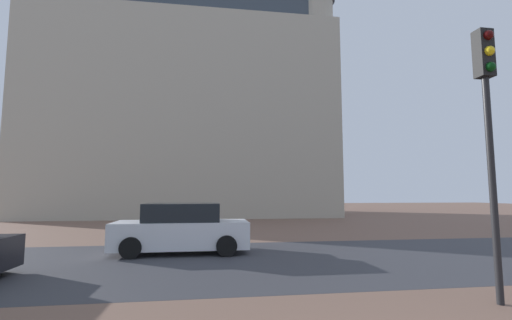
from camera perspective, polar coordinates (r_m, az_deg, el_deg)
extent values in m
plane|color=brown|center=(12.13, 1.28, -14.73)|extent=(120.00, 120.00, 0.00)
cube|color=#38383D|center=(10.42, 2.95, -16.19)|extent=(120.00, 7.07, 0.00)
cube|color=#B2A893|center=(34.04, -11.15, 5.48)|extent=(25.56, 13.93, 16.89)
cube|color=#38424C|center=(37.12, -10.84, 20.25)|extent=(23.51, 12.82, 2.40)
cube|color=#B2A893|center=(36.06, -10.67, 16.53)|extent=(5.67, 5.67, 30.99)
cylinder|color=#B2A893|center=(31.92, -32.63, 10.51)|extent=(2.80, 2.80, 20.66)
cylinder|color=#B2A893|center=(30.43, 10.34, 8.76)|extent=(2.80, 2.80, 18.92)
cube|color=silver|center=(11.71, -12.26, -11.98)|extent=(4.29, 1.73, 0.84)
cube|color=black|center=(11.65, -12.18, -8.49)|extent=(2.40, 1.53, 0.58)
cylinder|color=black|center=(11.07, -20.15, -13.57)|extent=(0.64, 0.22, 0.64)
cylinder|color=black|center=(12.76, -18.53, -12.53)|extent=(0.64, 0.22, 0.64)
cylinder|color=black|center=(10.88, -4.92, -14.04)|extent=(0.64, 0.22, 0.64)
cylinder|color=black|center=(12.59, -5.40, -12.90)|extent=(0.64, 0.22, 0.64)
cylinder|color=black|center=(7.45, 34.68, -3.75)|extent=(0.12, 0.12, 4.05)
cube|color=black|center=(7.89, 33.63, 14.49)|extent=(0.28, 0.24, 0.90)
sphere|color=#390606|center=(7.91, 34.16, 16.80)|extent=(0.18, 0.18, 0.18)
sphere|color=yellow|center=(7.80, 34.29, 14.75)|extent=(0.18, 0.18, 0.18)
sphere|color=#06330C|center=(7.71, 34.41, 12.65)|extent=(0.18, 0.18, 0.18)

